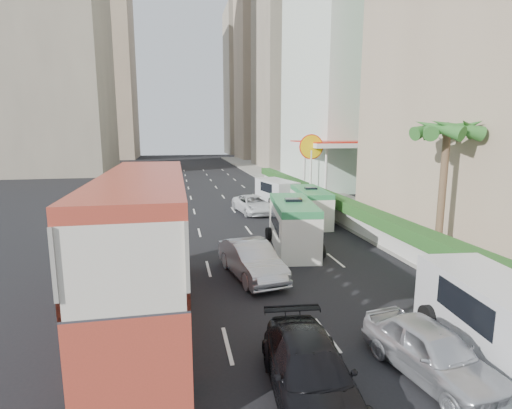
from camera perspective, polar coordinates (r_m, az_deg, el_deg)
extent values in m
plane|color=black|center=(15.40, 8.72, -14.29)|extent=(200.00, 200.00, 0.00)
cube|color=#BB3F2C|center=(13.70, -15.42, -6.39)|extent=(2.50, 11.00, 5.06)
imported|color=#B8BBBF|center=(18.13, -0.65, -10.28)|extent=(2.54, 5.05, 1.59)
imported|color=#B8BBBF|center=(12.41, 23.58, -21.58)|extent=(2.39, 4.48, 1.45)
imported|color=black|center=(10.88, 7.69, -25.73)|extent=(2.36, 4.96, 1.39)
imported|color=silver|center=(31.87, -0.40, -1.20)|extent=(3.00, 5.26, 1.38)
cube|color=silver|center=(22.03, 5.29, -2.95)|extent=(2.83, 6.24, 2.67)
cube|color=silver|center=(28.40, 7.78, -0.23)|extent=(2.28, 5.60, 2.42)
cube|color=silver|center=(13.83, 31.26, -13.75)|extent=(2.77, 5.68, 2.19)
cube|color=silver|center=(36.27, 2.95, 1.87)|extent=(3.05, 5.50, 2.08)
cube|color=#99968C|center=(41.06, 8.60, 1.43)|extent=(6.00, 120.00, 0.18)
cube|color=silver|center=(29.86, 10.75, -0.84)|extent=(0.30, 44.00, 1.00)
cube|color=#2D6626|center=(29.71, 10.81, 0.77)|extent=(1.10, 44.00, 0.70)
cylinder|color=brown|center=(21.54, 25.04, 1.35)|extent=(0.36, 0.36, 6.40)
cube|color=silver|center=(39.24, 11.08, 4.86)|extent=(6.50, 8.00, 5.50)
cube|color=gray|center=(77.00, 6.90, 24.29)|extent=(16.00, 16.00, 50.00)
cube|color=tan|center=(98.84, 1.67, 19.46)|extent=(14.00, 14.00, 44.00)
cube|color=gray|center=(119.92, -0.82, 16.89)|extent=(14.00, 14.00, 40.00)
cube|color=tan|center=(105.81, -21.73, 18.70)|extent=(16.00, 16.00, 46.00)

